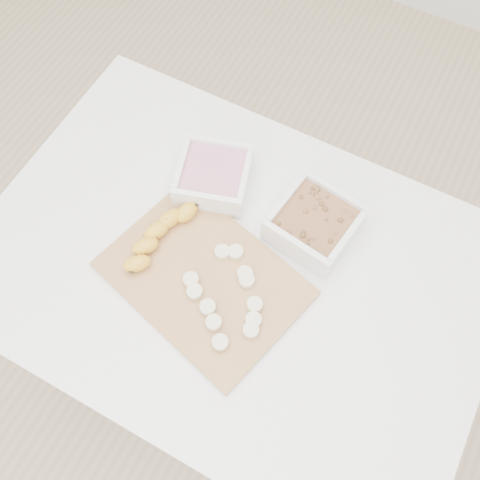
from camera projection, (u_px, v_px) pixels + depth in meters
The scene contains 7 objects.
ground at pixel (236, 356), 1.71m from camera, with size 3.50×3.50×0.00m, color #C6AD89.
table at pixel (233, 283), 1.12m from camera, with size 1.00×0.70×0.75m.
bowl_yogurt at pixel (214, 176), 1.08m from camera, with size 0.18×0.18×0.07m.
bowl_granola at pixel (314, 223), 1.04m from camera, with size 0.17×0.17×0.07m.
cutting_board at pixel (204, 279), 1.02m from camera, with size 0.36×0.26×0.01m, color tan.
banana at pixel (158, 237), 1.03m from camera, with size 0.05×0.19×0.03m, color gold, non-canonical shape.
banana_slices at pixel (228, 296), 0.99m from camera, with size 0.17×0.20×0.02m.
Camera 1 is at (0.20, -0.35, 1.71)m, focal length 40.00 mm.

